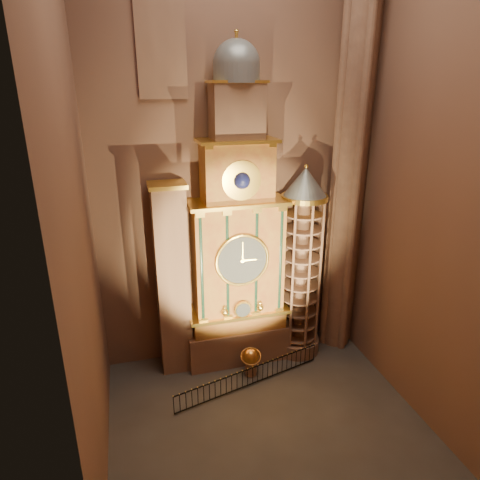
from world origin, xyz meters
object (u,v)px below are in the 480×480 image
object	(u,v)px
stair_turret	(301,266)
celestial_globe	(251,359)
astronomical_clock	(237,246)
iron_railing	(250,377)
portrait_tower	(173,281)

from	to	relation	value
stair_turret	celestial_globe	bearing A→B (deg)	-155.09
astronomical_clock	iron_railing	size ratio (longest dim) A/B	2.08
astronomical_clock	stair_turret	size ratio (longest dim) A/B	1.55
celestial_globe	iron_railing	bearing A→B (deg)	-108.40
celestial_globe	iron_railing	xyz separation A→B (m)	(-0.29, -0.88, -0.39)
stair_turret	celestial_globe	xyz separation A→B (m)	(-3.24, -1.51, -4.32)
astronomical_clock	stair_turret	distance (m)	3.78
astronomical_clock	celestial_globe	size ratio (longest dim) A/B	10.58
astronomical_clock	celestial_globe	distance (m)	6.00
astronomical_clock	celestial_globe	xyz separation A→B (m)	(0.26, -1.77, -5.73)
celestial_globe	portrait_tower	bearing A→B (deg)	153.94
portrait_tower	celestial_globe	world-z (taller)	portrait_tower
astronomical_clock	celestial_globe	bearing A→B (deg)	-81.78
stair_turret	iron_railing	bearing A→B (deg)	-145.96
astronomical_clock	iron_railing	world-z (taller)	astronomical_clock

